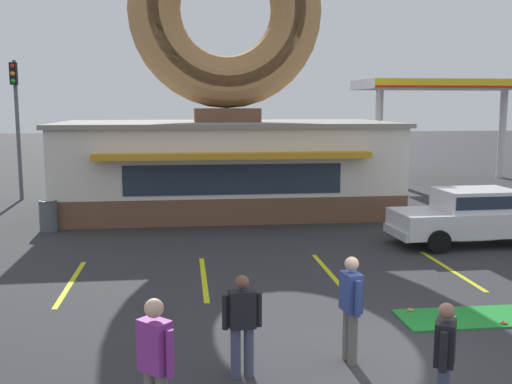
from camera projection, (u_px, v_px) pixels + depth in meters
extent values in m
plane|color=#2D2D30|center=(398.00, 363.00, 9.31)|extent=(160.00, 160.00, 0.00)
cube|color=brown|center=(227.00, 198.00, 22.80)|extent=(12.00, 6.00, 0.90)
cube|color=silver|center=(227.00, 157.00, 22.57)|extent=(12.00, 6.00, 2.30)
cube|color=gray|center=(227.00, 124.00, 22.39)|extent=(12.30, 6.30, 0.16)
cube|color=orange|center=(234.00, 156.00, 19.29)|extent=(9.00, 0.60, 0.20)
cube|color=#232D3D|center=(234.00, 180.00, 19.68)|extent=(7.20, 0.03, 1.00)
cube|color=brown|center=(227.00, 115.00, 22.35)|extent=(2.40, 1.80, 0.50)
torus|color=#B27F4C|center=(226.00, 10.00, 21.80)|extent=(7.10, 1.90, 7.10)
torus|color=#936038|center=(227.00, 8.00, 21.38)|extent=(6.25, 1.05, 6.24)
cube|color=#1E842D|center=(504.00, 316.00, 11.35)|extent=(4.02, 1.14, 0.03)
torus|color=brown|center=(503.00, 323.00, 10.91)|extent=(0.13, 0.13, 0.04)
torus|color=#A5724C|center=(440.00, 320.00, 11.03)|extent=(0.13, 0.13, 0.04)
torus|color=#E5C666|center=(447.00, 313.00, 11.39)|extent=(0.13, 0.13, 0.04)
torus|color=#D17F47|center=(410.00, 310.00, 11.59)|extent=(0.13, 0.13, 0.04)
sphere|color=white|center=(455.00, 317.00, 11.19)|extent=(0.04, 0.04, 0.04)
cube|color=silver|center=(470.00, 222.00, 17.18)|extent=(4.47, 1.93, 0.68)
cube|color=silver|center=(476.00, 200.00, 17.11)|extent=(2.16, 1.64, 0.60)
cube|color=#232D3D|center=(476.00, 199.00, 17.11)|extent=(2.08, 1.66, 0.36)
cube|color=silver|center=(396.00, 232.00, 16.86)|extent=(0.17, 1.67, 0.24)
cylinder|color=black|center=(439.00, 242.00, 16.15)|extent=(0.65, 0.25, 0.64)
cylinder|color=black|center=(412.00, 229.00, 17.87)|extent=(0.65, 0.25, 0.64)
cylinder|color=black|center=(496.00, 226.00, 18.30)|extent=(0.65, 0.25, 0.64)
cube|color=black|center=(445.00, 342.00, 7.50)|extent=(0.39, 0.45, 0.55)
cylinder|color=black|center=(443.00, 352.00, 7.27)|extent=(0.10, 0.10, 0.51)
cylinder|color=black|center=(447.00, 337.00, 7.73)|extent=(0.10, 0.10, 0.51)
sphere|color=#9E7051|center=(447.00, 311.00, 7.44)|extent=(0.20, 0.20, 0.20)
cylinder|color=slate|center=(347.00, 334.00, 9.41)|extent=(0.15, 0.15, 0.83)
cylinder|color=slate|center=(353.00, 338.00, 9.22)|extent=(0.15, 0.15, 0.83)
cube|color=#33478C|center=(351.00, 292.00, 9.22)|extent=(0.30, 0.41, 0.60)
cylinder|color=#33478C|center=(344.00, 289.00, 9.46)|extent=(0.10, 0.10, 0.56)
cylinder|color=#33478C|center=(358.00, 299.00, 8.98)|extent=(0.10, 0.10, 0.56)
sphere|color=beige|center=(352.00, 264.00, 9.15)|extent=(0.22, 0.22, 0.22)
cube|color=#8C3393|center=(155.00, 346.00, 7.04)|extent=(0.44, 0.44, 0.63)
cylinder|color=#8C3393|center=(141.00, 343.00, 7.20)|extent=(0.10, 0.10, 0.58)
cylinder|color=#8C3393|center=(170.00, 354.00, 6.90)|extent=(0.10, 0.10, 0.58)
sphere|color=beige|center=(154.00, 308.00, 6.98)|extent=(0.23, 0.23, 0.23)
cylinder|color=#474C66|center=(236.00, 353.00, 8.78)|extent=(0.15, 0.15, 0.76)
cylinder|color=#474C66|center=(249.00, 351.00, 8.83)|extent=(0.15, 0.15, 0.76)
cube|color=black|center=(242.00, 309.00, 8.71)|extent=(0.40, 0.28, 0.56)
cylinder|color=black|center=(225.00, 312.00, 8.66)|extent=(0.10, 0.10, 0.51)
cylinder|color=black|center=(259.00, 310.00, 8.77)|extent=(0.10, 0.10, 0.51)
sphere|color=brown|center=(242.00, 282.00, 8.65)|extent=(0.20, 0.20, 0.20)
cylinder|color=#51565B|center=(48.00, 216.00, 19.01)|extent=(0.56, 0.56, 0.95)
torus|color=#303437|center=(48.00, 202.00, 18.94)|extent=(0.57, 0.57, 0.05)
cylinder|color=#595B60|center=(18.00, 131.00, 25.00)|extent=(0.16, 0.16, 5.80)
cube|color=black|center=(14.00, 74.00, 24.48)|extent=(0.28, 0.24, 0.90)
sphere|color=red|center=(12.00, 66.00, 24.32)|extent=(0.18, 0.18, 0.18)
sphere|color=orange|center=(13.00, 73.00, 24.36)|extent=(0.18, 0.18, 0.18)
sphere|color=green|center=(13.00, 81.00, 24.40)|extent=(0.18, 0.18, 0.18)
cylinder|color=silver|center=(379.00, 135.00, 31.96)|extent=(0.40, 0.40, 4.80)
cylinder|color=silver|center=(502.00, 134.00, 32.80)|extent=(0.40, 0.40, 4.80)
cube|color=silver|center=(443.00, 85.00, 32.00)|extent=(9.00, 4.40, 0.50)
cube|color=yellow|center=(462.00, 83.00, 29.82)|extent=(9.00, 0.04, 0.44)
cube|color=red|center=(462.00, 87.00, 29.82)|extent=(9.00, 0.04, 0.12)
cube|color=yellow|center=(71.00, 283.00, 13.52)|extent=(0.12, 3.60, 0.01)
cube|color=yellow|center=(204.00, 278.00, 13.88)|extent=(0.12, 3.60, 0.01)
cube|color=yellow|center=(330.00, 274.00, 14.24)|extent=(0.12, 3.60, 0.01)
cube|color=yellow|center=(450.00, 269.00, 14.60)|extent=(0.12, 3.60, 0.01)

